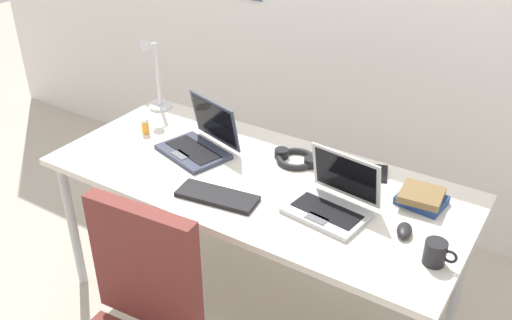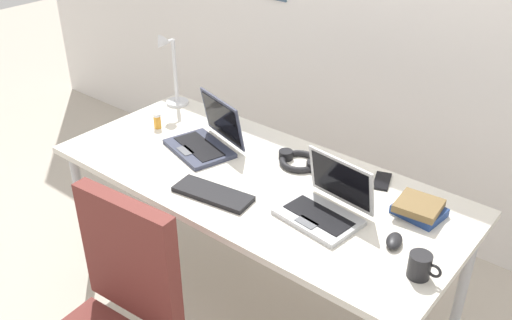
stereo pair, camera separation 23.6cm
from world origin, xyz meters
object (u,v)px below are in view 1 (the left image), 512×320
Objects in this scene: desk_lamp at (153,75)px; book_stack at (422,198)px; laptop_front_right at (200,142)px; coffee_mug at (436,253)px; cell_phone at (380,173)px; computer_mouse at (404,230)px; laptop_by_keyboard at (333,201)px; pill_bottle at (145,126)px; external_keyboard at (217,196)px; headphones at (296,159)px.

desk_lamp is 2.11× the size of book_stack.
laptop_front_right is 1.16m from coffee_mug.
coffee_mug reaches higher than cell_phone.
computer_mouse is 0.71× the size of cell_phone.
book_stack is (1.46, -0.10, -0.17)m from desk_lamp.
laptop_by_keyboard is at bearing -15.66° from desk_lamp.
coffee_mug is at bearing -12.11° from laptop_by_keyboard.
laptop_front_right is at bearing 178.22° from cell_phone.
coffee_mug is at bearing -14.73° from desk_lamp.
laptop_front_right is at bearing 170.34° from coffee_mug.
computer_mouse is at bearing -5.46° from laptop_front_right.
pill_bottle is (-1.34, 0.10, 0.02)m from computer_mouse.
book_stack is (0.22, -0.13, 0.03)m from cell_phone.
pill_bottle is (-0.33, -0.00, -0.01)m from laptop_front_right.
laptop_front_right is 0.81m from cell_phone.
laptop_front_right is 3.33× the size of coffee_mug.
desk_lamp is at bearing 161.31° from cell_phone.
pill_bottle reaches higher than external_keyboard.
laptop_front_right reaches higher than headphones.
desk_lamp reaches higher than cell_phone.
computer_mouse is (0.71, 0.18, 0.01)m from external_keyboard.
laptop_by_keyboard is 1.05m from pill_bottle.
computer_mouse is 0.64m from headphones.
pill_bottle is at bearing 148.05° from external_keyboard.
computer_mouse is at bearing -86.96° from book_stack.
external_keyboard is at bearing -33.41° from desk_lamp.
pill_bottle is at bearing 174.41° from laptop_by_keyboard.
laptop_front_right is 1.14× the size of external_keyboard.
headphones is 0.81m from coffee_mug.
laptop_front_right is at bearing -160.03° from headphones.
book_stack is (0.57, -0.03, 0.02)m from headphones.
pill_bottle is at bearing -168.49° from headphones.
desk_lamp is 0.91m from headphones.
desk_lamp reaches higher than pill_bottle.
headphones is 2.71× the size of pill_bottle.
desk_lamp is 1.47m from book_stack.
laptop_front_right is at bearing -26.13° from desk_lamp.
external_keyboard is 2.92× the size of coffee_mug.
headphones is at bearing 154.48° from coffee_mug.
desk_lamp is at bearing 151.62° from computer_mouse.
laptop_front_right is 2.77× the size of cell_phone.
coffee_mug is at bearing -3.20° from external_keyboard.
desk_lamp is 0.31m from pill_bottle.
book_stack is at bearing 77.10° from computer_mouse.
laptop_front_right is 1.76× the size of headphones.
computer_mouse is at bearing 144.81° from coffee_mug.
headphones is (0.12, 0.43, 0.01)m from external_keyboard.
external_keyboard is at bearing -174.75° from coffee_mug.
headphones is at bearing 177.26° from book_stack.
coffee_mug is at bearing -25.52° from headphones.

